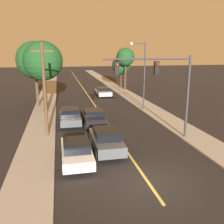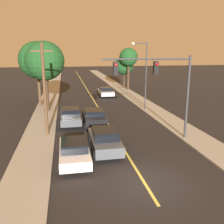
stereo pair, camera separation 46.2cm
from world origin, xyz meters
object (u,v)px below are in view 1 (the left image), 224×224
(utility_pole_left, at_px, (44,89))
(tree_right_far, at_px, (125,58))
(car_outer_lane_front, at_px, (76,151))
(tree_left_far, at_px, (43,61))
(car_outer_lane_second, at_px, (70,116))
(streetlamp_right, at_px, (141,67))
(tree_left_near, at_px, (35,60))
(car_far_oncoming, at_px, (103,92))
(tree_right_near, at_px, (121,66))
(car_near_lane_front, at_px, (106,140))
(car_near_lane_second, at_px, (94,117))
(traffic_signal_mast, at_px, (162,79))

(utility_pole_left, bearing_deg, tree_right_far, 60.97)
(car_outer_lane_front, height_order, tree_left_far, tree_left_far)
(car_outer_lane_front, bearing_deg, tree_left_far, 99.96)
(car_outer_lane_front, bearing_deg, car_outer_lane_second, 90.00)
(car_outer_lane_front, xyz_separation_m, tree_right_far, (10.36, 27.39, 4.79))
(car_outer_lane_second, height_order, streetlamp_right, streetlamp_right)
(utility_pole_left, distance_m, tree_left_near, 11.54)
(car_outer_lane_front, xyz_separation_m, car_outer_lane_second, (0.00, 8.15, 0.07))
(streetlamp_right, height_order, tree_left_far, tree_left_far)
(car_far_oncoming, height_order, tree_left_near, tree_left_near)
(utility_pole_left, height_order, tree_left_far, tree_left_far)
(car_outer_lane_second, distance_m, utility_pole_left, 4.60)
(car_outer_lane_front, distance_m, tree_right_near, 31.38)
(tree_left_near, distance_m, tree_right_near, 18.81)
(car_near_lane_front, bearing_deg, car_near_lane_second, 90.00)
(car_near_lane_front, xyz_separation_m, car_near_lane_second, (0.00, 6.15, -0.03))
(car_outer_lane_second, relative_size, tree_right_far, 0.60)
(utility_pole_left, bearing_deg, car_far_oncoming, 65.97)
(tree_left_near, bearing_deg, car_near_lane_front, -70.11)
(car_near_lane_front, height_order, tree_left_far, tree_left_far)
(streetlamp_right, height_order, tree_left_near, tree_left_near)
(utility_pole_left, relative_size, tree_right_near, 1.26)
(car_outer_lane_front, bearing_deg, car_near_lane_front, 33.00)
(car_near_lane_second, relative_size, traffic_signal_mast, 0.65)
(car_outer_lane_front, height_order, traffic_signal_mast, traffic_signal_mast)
(car_near_lane_front, relative_size, car_far_oncoming, 1.04)
(car_outer_lane_front, distance_m, tree_left_far, 14.55)
(car_far_oncoming, height_order, tree_left_far, tree_left_far)
(streetlamp_right, distance_m, tree_left_near, 12.30)
(car_far_oncoming, relative_size, tree_right_near, 0.76)
(tree_left_far, bearing_deg, tree_right_near, 51.96)
(tree_right_far, bearing_deg, car_outer_lane_front, -110.72)
(car_outer_lane_front, height_order, car_far_oncoming, car_outer_lane_front)
(tree_left_far, bearing_deg, tree_left_near, 109.04)
(car_outer_lane_front, distance_m, streetlamp_right, 15.26)
(car_near_lane_second, bearing_deg, car_near_lane_front, -90.00)
(traffic_signal_mast, xyz_separation_m, utility_pole_left, (-8.30, 2.65, -0.80))
(tree_right_near, bearing_deg, car_near_lane_second, -110.11)
(streetlamp_right, distance_m, tree_right_near, 17.38)
(car_near_lane_second, distance_m, streetlamp_right, 8.68)
(tree_left_far, xyz_separation_m, tree_right_near, (12.51, 15.99, -1.48))
(tree_right_far, bearing_deg, car_near_lane_front, -107.64)
(car_outer_lane_front, xyz_separation_m, car_far_oncoming, (5.53, 21.98, -0.01))
(car_outer_lane_second, height_order, tree_right_far, tree_right_far)
(car_outer_lane_second, bearing_deg, tree_right_near, 64.62)
(car_far_oncoming, bearing_deg, tree_right_far, -131.74)
(car_near_lane_second, height_order, utility_pole_left, utility_pole_left)
(car_near_lane_second, relative_size, car_outer_lane_second, 1.01)
(car_far_oncoming, relative_size, tree_left_near, 0.56)
(car_near_lane_front, bearing_deg, car_outer_lane_second, 107.02)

